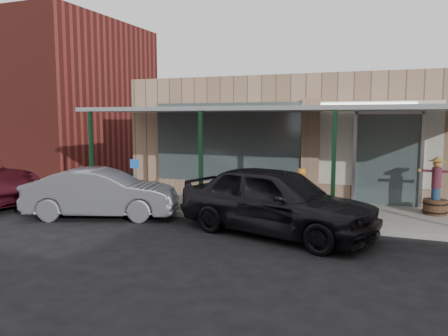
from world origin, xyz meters
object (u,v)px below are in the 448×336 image
at_px(barrel_scarecrow, 436,195).
at_px(parked_sedan, 276,200).
at_px(car_grey, 102,193).
at_px(handicap_sign, 135,175).
at_px(barrel_pumpkin, 274,198).

relative_size(barrel_scarecrow, parked_sedan, 0.31).
bearing_deg(parked_sedan, car_grey, 106.75).
relative_size(handicap_sign, parked_sedan, 0.26).
relative_size(barrel_pumpkin, parked_sedan, 0.15).
bearing_deg(barrel_scarecrow, car_grey, -152.77).
bearing_deg(car_grey, barrel_scarecrow, -90.03).
height_order(barrel_pumpkin, handicap_sign, handicap_sign).
xyz_separation_m(barrel_pumpkin, car_grey, (-4.35, -2.40, 0.26)).
bearing_deg(barrel_pumpkin, parked_sedan, -74.30).
height_order(barrel_scarecrow, barrel_pumpkin, barrel_scarecrow).
xyz_separation_m(barrel_pumpkin, parked_sedan, (0.67, -2.39, 0.40)).
distance_m(handicap_sign, parked_sedan, 5.24).
bearing_deg(barrel_pumpkin, barrel_scarecrow, 8.90).
relative_size(parked_sedan, car_grey, 1.25).
relative_size(handicap_sign, car_grey, 0.32).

